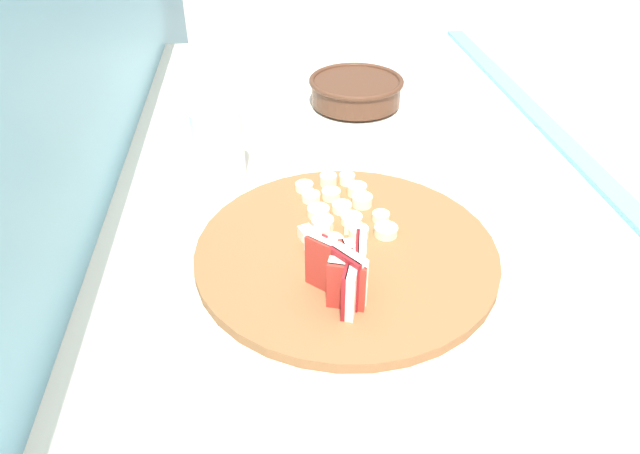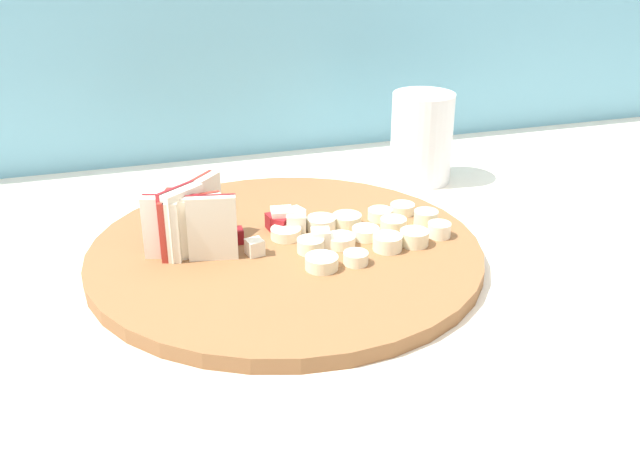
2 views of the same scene
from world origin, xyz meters
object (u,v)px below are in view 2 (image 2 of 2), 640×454
at_px(cutting_board, 285,253).
at_px(banana_slice_rows, 365,232).
at_px(small_jar, 422,138).
at_px(apple_dice_pile, 285,226).
at_px(apple_wedge_fan, 189,223).

relative_size(cutting_board, banana_slice_rows, 2.20).
bearing_deg(cutting_board, small_jar, 37.03).
relative_size(banana_slice_rows, small_jar, 1.58).
xyz_separation_m(apple_dice_pile, small_jar, (0.21, 0.13, 0.03)).
bearing_deg(small_jar, banana_slice_rows, -128.83).
xyz_separation_m(cutting_board, apple_dice_pile, (0.01, 0.03, 0.02)).
height_order(apple_dice_pile, banana_slice_rows, apple_dice_pile).
xyz_separation_m(apple_wedge_fan, small_jar, (0.30, 0.15, 0.01)).
bearing_deg(apple_dice_pile, cutting_board, -103.67).
distance_m(apple_wedge_fan, banana_slice_rows, 0.17).
distance_m(cutting_board, small_jar, 0.27).
xyz_separation_m(banana_slice_rows, small_jar, (0.13, 0.17, 0.03)).
height_order(cutting_board, small_jar, small_jar).
height_order(apple_wedge_fan, banana_slice_rows, apple_wedge_fan).
relative_size(cutting_board, apple_wedge_fan, 4.45).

